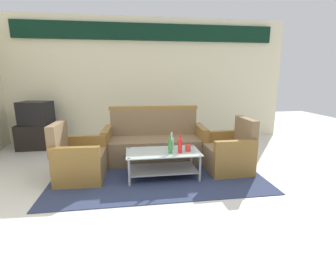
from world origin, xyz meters
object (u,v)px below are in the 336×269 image
Objects in this scene: bottle_green at (170,146)px; television at (36,113)px; cup at (188,148)px; tv_stand at (39,136)px; couch at (155,144)px; bottle_red at (180,146)px; armchair_left at (79,161)px; bottle_clear at (172,143)px; coffee_table at (163,160)px; armchair_right at (229,153)px.

bottle_green is 0.42× the size of television.
television is at bearing 144.27° from cup.
television is at bearing 79.55° from tv_stand.
couch is 0.97m from bottle_red.
bottle_green is at bearing -179.40° from bottle_red.
armchair_left is 3.07× the size of bottle_red.
armchair_left is 3.18× the size of bottle_clear.
coffee_table is 0.42m from cup.
tv_stand is at bearing 144.01° from bottle_clear.
armchair_right is at bearing 13.04° from bottle_green.
bottle_green is 0.14m from bottle_red.
bottle_clear is at bearing 91.44° from armchair_left.
couch is at bearing 122.09° from armchair_left.
television is at bearing 143.96° from bottle_clear.
bottle_green is (-1.00, -0.23, 0.23)m from armchair_right.
coffee_table is 1.64× the size of television.
armchair_right is 4.00m from television.
tv_stand is (-3.52, 1.83, -0.03)m from armchair_right.
tv_stand is at bearing 61.32° from armchair_right.
bottle_clear is 0.22m from bottle_red.
armchair_left is 3.02× the size of bottle_green.
bottle_green is at bearing -47.25° from coffee_table.
bottle_green is 1.05× the size of bottle_clear.
coffee_table is 3.11m from tv_stand.
television is at bearing -145.15° from armchair_left.
bottle_clear is at bearing 75.75° from bottle_green.
cup is at bearing 86.59° from armchair_left.
bottle_green is 2.81× the size of cup.
tv_stand is (-2.80, 2.01, -0.20)m from cup.
armchair_left reaches higher than bottle_red.
couch is 1.66× the size of coffee_table.
armchair_right is (1.14, -0.67, -0.03)m from couch.
couch is 1.38m from armchair_left.
television is (-2.66, 2.06, 0.25)m from bottle_red.
television is at bearing 140.63° from bottle_green.
couch reaches higher than bottle_clear.
armchair_left is (-1.20, -0.69, -0.03)m from couch.
television reaches higher than couch.
cup is (0.37, -0.05, 0.19)m from coffee_table.
bottle_green is (0.14, -0.91, 0.20)m from couch.
television is at bearing 141.00° from coffee_table.
armchair_left is 1.27× the size of television.
armchair_left reaches higher than cup.
tv_stand is (-2.52, 2.06, -0.26)m from bottle_green.
coffee_table is at bearing 132.75° from bottle_green.
armchair_right is 3.18× the size of bottle_clear.
tv_stand is (-2.42, 1.96, -0.01)m from coffee_table.
coffee_table is at bearing 172.50° from cup.
bottle_clear is 0.33× the size of tv_stand.
couch is 6.50× the size of bottle_green.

